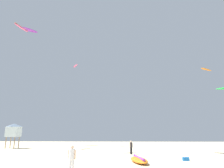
# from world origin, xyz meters

# --- Properties ---
(person_foreground) EXTENTS (0.54, 0.37, 1.66)m
(person_foreground) POSITION_xyz_m (-1.77, 3.32, 0.97)
(person_foreground) COLOR silver
(person_foreground) RESTS_ON ground
(person_midground) EXTENTS (0.37, 0.43, 1.59)m
(person_midground) POSITION_xyz_m (2.42, 15.90, 0.93)
(person_midground) COLOR black
(person_midground) RESTS_ON ground
(kite_grounded_near) EXTENTS (1.77, 4.22, 0.49)m
(kite_grounded_near) POSITION_xyz_m (2.81, 8.34, 0.24)
(kite_grounded_near) COLOR orange
(kite_grounded_near) RESTS_ON ground
(lifeguard_tower) EXTENTS (2.30, 2.30, 4.15)m
(lifeguard_tower) POSITION_xyz_m (-17.62, 25.39, 3.05)
(lifeguard_tower) COLOR #8C704C
(lifeguard_tower) RESTS_ON ground
(cooler_box) EXTENTS (0.56, 0.36, 0.32)m
(cooler_box) POSITION_xyz_m (7.17, 9.83, 0.16)
(cooler_box) COLOR blue
(cooler_box) RESTS_ON ground
(kite_aloft_1) EXTENTS (1.77, 2.51, 0.48)m
(kite_aloft_1) POSITION_xyz_m (-9.27, 33.64, 17.51)
(kite_aloft_1) COLOR #E5598C
(kite_aloft_2) EXTENTS (4.19, 3.97, 0.53)m
(kite_aloft_2) POSITION_xyz_m (-21.98, 35.32, 27.87)
(kite_aloft_2) COLOR purple
(kite_aloft_7) EXTENTS (3.50, 2.97, 0.70)m
(kite_aloft_7) POSITION_xyz_m (19.83, 33.83, 16.21)
(kite_aloft_7) COLOR orange
(kite_aloft_8) EXTENTS (2.04, 3.82, 0.86)m
(kite_aloft_8) POSITION_xyz_m (-18.27, 25.17, 22.70)
(kite_aloft_8) COLOR #E5598C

